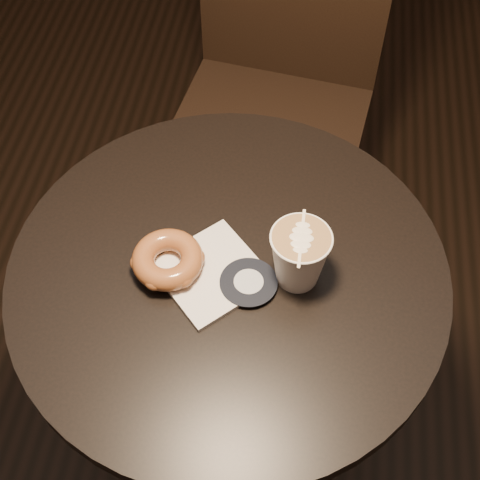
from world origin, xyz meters
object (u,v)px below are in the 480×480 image
(chair, at_px, (281,61))
(latte_cup, at_px, (299,257))
(cafe_table, at_px, (230,328))
(pastry_bag, at_px, (212,273))
(doughnut, at_px, (168,260))

(chair, height_order, latte_cup, chair)
(cafe_table, distance_m, latte_cup, 0.27)
(latte_cup, bearing_deg, cafe_table, 178.88)
(cafe_table, height_order, chair, chair)
(pastry_bag, distance_m, latte_cup, 0.14)
(pastry_bag, xyz_separation_m, doughnut, (-0.07, 0.00, 0.02))
(doughnut, bearing_deg, pastry_bag, -0.73)
(doughnut, relative_size, latte_cup, 1.08)
(doughnut, xyz_separation_m, latte_cup, (0.20, 0.01, 0.03))
(chair, distance_m, pastry_bag, 0.70)
(cafe_table, height_order, doughnut, doughnut)
(cafe_table, distance_m, pastry_bag, 0.21)
(chair, distance_m, doughnut, 0.72)
(doughnut, bearing_deg, latte_cup, 3.85)
(pastry_bag, bearing_deg, latte_cup, -37.33)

